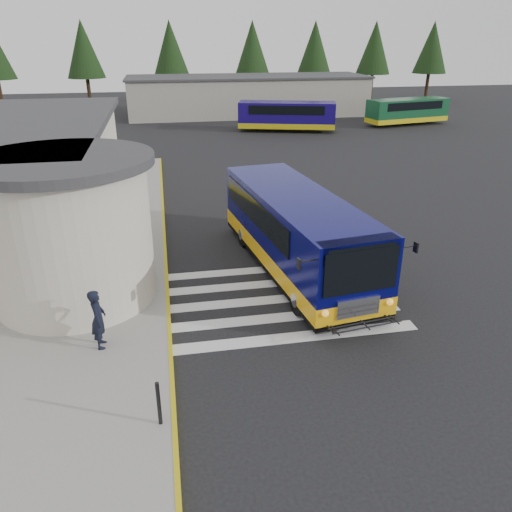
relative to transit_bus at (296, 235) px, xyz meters
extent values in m
plane|color=black|center=(-0.88, -1.46, -1.42)|extent=(140.00, 140.00, 0.00)
cube|color=gray|center=(-9.88, 2.54, -1.34)|extent=(10.00, 34.00, 0.15)
cube|color=gold|center=(-4.93, 2.54, -1.34)|extent=(0.12, 34.00, 0.16)
cylinder|color=beige|center=(-7.88, -0.96, 0.98)|extent=(5.20, 5.20, 4.50)
cylinder|color=#38383A|center=(-7.88, -0.96, 3.38)|extent=(5.80, 5.80, 0.30)
cube|color=black|center=(-7.36, 3.54, -0.17)|extent=(0.08, 1.20, 2.20)
cube|color=#38383A|center=(-6.88, 3.54, 1.13)|extent=(1.20, 1.80, 0.12)
cube|color=silver|center=(-1.38, -4.66, -1.41)|extent=(8.00, 0.55, 0.01)
cube|color=silver|center=(-1.38, -3.46, -1.41)|extent=(8.00, 0.55, 0.01)
cube|color=silver|center=(-1.38, -2.26, -1.41)|extent=(8.00, 0.55, 0.01)
cube|color=silver|center=(-1.38, -1.06, -1.41)|extent=(8.00, 0.55, 0.01)
cube|color=silver|center=(-1.38, 0.14, -1.41)|extent=(8.00, 0.55, 0.01)
cube|color=gray|center=(5.12, 40.54, 0.58)|extent=(26.00, 8.00, 4.00)
cube|color=#38383A|center=(5.12, 40.54, 2.68)|extent=(26.40, 8.40, 0.20)
cylinder|color=black|center=(-22.88, 48.54, 0.38)|extent=(0.44, 0.44, 3.60)
cylinder|color=black|center=(-12.88, 48.54, 0.38)|extent=(0.44, 0.44, 3.60)
cone|color=black|center=(-12.88, 48.54, 5.38)|extent=(4.40, 4.40, 6.40)
cylinder|color=black|center=(-2.88, 48.54, 0.38)|extent=(0.44, 0.44, 3.60)
cone|color=black|center=(-2.88, 48.54, 5.38)|extent=(4.40, 4.40, 6.40)
cylinder|color=black|center=(7.12, 48.54, 0.38)|extent=(0.44, 0.44, 3.60)
cone|color=black|center=(7.12, 48.54, 5.38)|extent=(4.40, 4.40, 6.40)
cylinder|color=black|center=(15.12, 48.54, 0.38)|extent=(0.44, 0.44, 3.60)
cone|color=black|center=(15.12, 48.54, 5.38)|extent=(4.40, 4.40, 6.40)
cylinder|color=black|center=(23.12, 48.54, 0.38)|extent=(0.44, 0.44, 3.60)
cone|color=black|center=(23.12, 48.54, 5.38)|extent=(4.40, 4.40, 6.40)
cylinder|color=black|center=(31.12, 48.54, 0.38)|extent=(0.44, 0.44, 3.60)
cone|color=black|center=(31.12, 48.54, 5.38)|extent=(4.40, 4.40, 6.40)
cube|color=#06074E|center=(-0.01, 0.04, 0.28)|extent=(3.96, 9.98, 2.53)
cube|color=#F8B110|center=(-0.01, 0.04, -0.68)|extent=(3.99, 10.01, 0.60)
cube|color=black|center=(-0.01, 0.04, -1.04)|extent=(3.98, 10.00, 0.24)
cube|color=black|center=(0.64, -4.79, 0.68)|extent=(2.36, 0.38, 1.35)
cube|color=silver|center=(0.64, -4.80, -0.50)|extent=(1.40, 0.25, 0.59)
cube|color=black|center=(-1.48, 0.71, 0.79)|extent=(0.98, 7.06, 0.97)
cube|color=black|center=(1.24, 1.08, 0.79)|extent=(0.98, 7.06, 0.97)
cylinder|color=black|center=(-0.75, -3.32, -0.90)|extent=(0.46, 1.07, 1.04)
cylinder|color=black|center=(1.60, -3.01, -0.90)|extent=(0.46, 1.07, 1.04)
cylinder|color=black|center=(-1.55, 2.66, -0.90)|extent=(0.46, 1.07, 1.04)
cylinder|color=black|center=(0.80, 2.98, -0.90)|extent=(0.46, 1.07, 1.04)
cube|color=black|center=(-1.25, -4.86, 1.12)|extent=(0.08, 0.20, 0.32)
cube|color=black|center=(2.49, -4.36, 1.12)|extent=(0.08, 0.20, 0.32)
imported|color=black|center=(-6.86, -4.27, -0.38)|extent=(0.44, 0.66, 1.78)
imported|color=black|center=(-7.54, -1.50, -0.48)|extent=(0.76, 0.89, 1.58)
cylinder|color=black|center=(-5.24, -7.76, -0.70)|extent=(0.09, 0.09, 1.14)
cube|color=#14075C|center=(6.91, 29.45, 0.11)|extent=(9.20, 4.82, 2.26)
cube|color=gold|center=(6.91, 29.45, -0.81)|extent=(9.23, 4.85, 0.49)
cube|color=black|center=(6.91, 29.45, 0.65)|extent=(7.32, 4.32, 0.79)
cube|color=#124526|center=(19.64, 30.79, 0.03)|extent=(8.70, 4.01, 2.15)
cube|color=gold|center=(19.64, 30.79, -0.84)|extent=(8.73, 4.04, 0.47)
cube|color=black|center=(19.64, 30.79, 0.54)|extent=(6.88, 3.67, 0.75)
camera|label=1|loc=(-4.73, -16.93, 6.92)|focal=35.00mm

